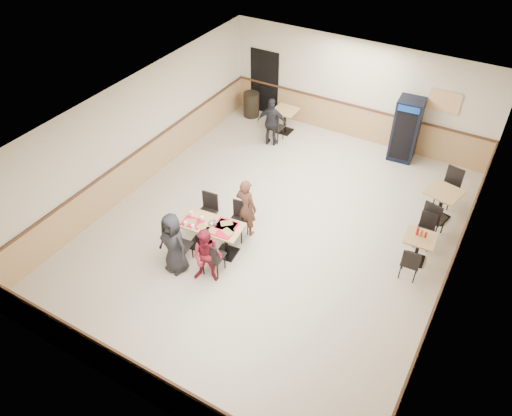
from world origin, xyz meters
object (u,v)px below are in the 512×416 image
Objects in this scene: lone_diner at (272,122)px; pepsi_cooler at (406,130)px; trash_bin at (251,104)px; side_table_far at (442,201)px; main_table at (212,233)px; diner_woman_right at (207,256)px; back_table at (285,117)px; side_table_near at (418,245)px; diner_man_opposite at (246,207)px; diner_woman_left at (173,243)px.

pepsi_cooler is at bearing -174.69° from lone_diner.
lone_diner reaches higher than trash_bin.
lone_diner is 3.79m from pepsi_cooler.
main_table is at bearing -138.49° from side_table_far.
diner_woman_right is 6.49m from back_table.
side_table_near is at bearing 19.30° from main_table.
diner_woman_right is 1.72m from diner_man_opposite.
lone_diner is at bearing -165.03° from pepsi_cooler.
side_table_far is 0.50× the size of pepsi_cooler.
back_table is at bearing -177.99° from pepsi_cooler.
main_table is 4.76m from lone_diner.
side_table_far is at bearing 30.66° from diner_woman_right.
diner_man_opposite reaches higher than diner_woman_left.
trash_bin is at bearing 176.23° from pepsi_cooler.
diner_woman_right is 0.93× the size of lone_diner.
side_table_near is 0.92× the size of back_table.
pepsi_cooler is (2.20, 4.99, 0.16)m from diner_man_opposite.
back_table is (-1.37, 4.60, -0.25)m from diner_man_opposite.
side_table_far is 1.22× the size of back_table.
diner_man_opposite is 5.46m from pepsi_cooler.
side_table_far is (0.06, 1.73, 0.08)m from side_table_near.
main_table reaches higher than back_table.
trash_bin reaches higher than main_table.
side_table_far reaches higher than back_table.
pepsi_cooler is (-1.62, 2.19, 0.37)m from side_table_far.
diner_woman_left is 1.94m from diner_man_opposite.
diner_woman_right is 5.87m from side_table_far.
main_table is 5.60m from back_table.
diner_woman_left is 0.82× the size of pepsi_cooler.
side_table_far is at bearing -139.13° from diner_man_opposite.
lone_diner is at bearing 152.50° from side_table_near.
trash_bin is (-6.54, 3.88, -0.06)m from side_table_near.
pepsi_cooler is at bearing 60.20° from main_table.
back_table is (-5.13, 3.53, 0.04)m from side_table_near.
lone_diner reaches higher than main_table.
side_table_far is (4.19, 3.70, 0.04)m from main_table.
diner_man_opposite reaches higher than side_table_far.
lone_diner is at bearing 85.21° from diner_woman_right.
lone_diner is 1.88m from trash_bin.
main_table is 1.00m from diner_man_opposite.
diner_woman_right is 7.26m from trash_bin.
diner_man_opposite is 0.82× the size of pepsi_cooler.
lone_diner reaches higher than diner_woman_right.
trash_bin is at bearing 166.00° from back_table.
trash_bin is at bearing -56.07° from diner_man_opposite.
diner_woman_right is 4.62m from side_table_near.
pepsi_cooler is (2.56, 5.90, 0.41)m from main_table.
diner_woman_right reaches higher than trash_bin.
side_table_far is 5.50m from back_table.
main_table is 0.95m from diner_woman_right.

